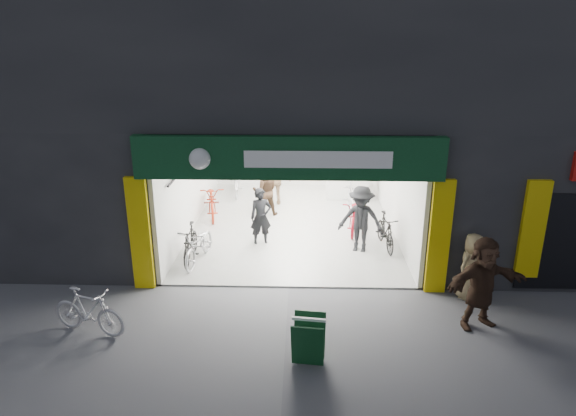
{
  "coord_description": "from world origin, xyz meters",
  "views": [
    {
      "loc": [
        0.29,
        -10.35,
        5.54
      ],
      "look_at": [
        -0.06,
        1.5,
        1.39
      ],
      "focal_mm": 32.0,
      "sensor_mm": 36.0,
      "label": 1
    }
  ],
  "objects_px": {
    "bike_right_front": "(385,231)",
    "bike_left_front": "(199,245)",
    "parked_bike": "(88,311)",
    "sandwich_board": "(308,339)",
    "pedestrian_near": "(471,266)"
  },
  "relations": [
    {
      "from": "bike_left_front",
      "to": "pedestrian_near",
      "type": "bearing_deg",
      "value": -5.52
    },
    {
      "from": "parked_bike",
      "to": "pedestrian_near",
      "type": "height_order",
      "value": "pedestrian_near"
    },
    {
      "from": "sandwich_board",
      "to": "parked_bike",
      "type": "bearing_deg",
      "value": 175.77
    },
    {
      "from": "bike_left_front",
      "to": "pedestrian_near",
      "type": "height_order",
      "value": "pedestrian_near"
    },
    {
      "from": "bike_right_front",
      "to": "pedestrian_near",
      "type": "xyz_separation_m",
      "value": [
        1.42,
        -2.62,
        0.27
      ]
    },
    {
      "from": "parked_bike",
      "to": "sandwich_board",
      "type": "bearing_deg",
      "value": -83.73
    },
    {
      "from": "pedestrian_near",
      "to": "sandwich_board",
      "type": "distance_m",
      "value": 4.27
    },
    {
      "from": "bike_left_front",
      "to": "bike_right_front",
      "type": "distance_m",
      "value": 4.87
    },
    {
      "from": "bike_left_front",
      "to": "parked_bike",
      "type": "relative_size",
      "value": 1.13
    },
    {
      "from": "parked_bike",
      "to": "sandwich_board",
      "type": "distance_m",
      "value": 4.26
    },
    {
      "from": "pedestrian_near",
      "to": "parked_bike",
      "type": "bearing_deg",
      "value": 155.36
    },
    {
      "from": "pedestrian_near",
      "to": "sandwich_board",
      "type": "relative_size",
      "value": 1.73
    },
    {
      "from": "bike_left_front",
      "to": "bike_right_front",
      "type": "bearing_deg",
      "value": 21.03
    },
    {
      "from": "bike_right_front",
      "to": "bike_left_front",
      "type": "bearing_deg",
      "value": -174.27
    },
    {
      "from": "bike_right_front",
      "to": "parked_bike",
      "type": "bearing_deg",
      "value": -152.21
    }
  ]
}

